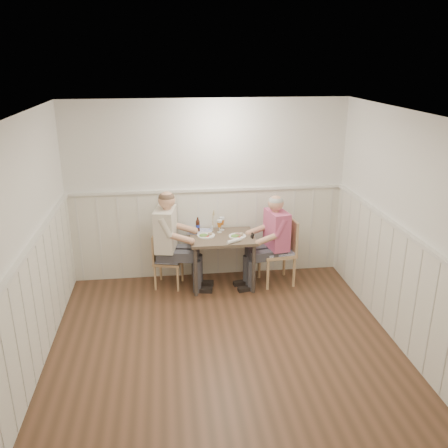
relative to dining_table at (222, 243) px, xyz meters
name	(u,v)px	position (x,y,z in m)	size (l,w,h in m)	color
ground_plane	(228,361)	(-0.16, -1.84, -0.65)	(4.50, 4.50, 0.00)	#4A3120
room_shell	(228,230)	(-0.16, -1.84, 0.87)	(4.04, 4.54, 2.60)	white
wainscot	(220,276)	(-0.16, -1.15, 0.04)	(4.00, 4.49, 1.34)	silver
dining_table	(222,243)	(0.00, 0.00, 0.00)	(0.90, 0.70, 0.75)	brown
chair_right	(281,248)	(0.85, -0.02, -0.12)	(0.51, 0.51, 0.97)	tan
chair_left	(165,258)	(-0.81, 0.07, -0.21)	(0.46, 0.46, 0.80)	tan
man_in_pink	(273,247)	(0.72, -0.06, -0.08)	(0.68, 0.48, 1.35)	#3F3F47
diner_cream	(170,248)	(-0.74, -0.02, -0.04)	(0.73, 0.52, 1.45)	#3F3F47
plate_man	(237,236)	(0.20, -0.06, 0.12)	(0.24, 0.24, 0.06)	white
plate_diner	(205,235)	(-0.24, 0.02, 0.12)	(0.25, 0.25, 0.06)	white
beer_glass_a	(222,222)	(0.02, 0.24, 0.23)	(0.08, 0.08, 0.20)	silver
beer_glass_b	(219,224)	(-0.02, 0.15, 0.23)	(0.08, 0.08, 0.19)	silver
beer_bottle	(198,225)	(-0.32, 0.23, 0.20)	(0.06, 0.06, 0.21)	black
rolled_napkin	(234,241)	(0.13, -0.26, 0.13)	(0.22, 0.15, 0.05)	white
grass_vase	(212,221)	(-0.12, 0.24, 0.25)	(0.04, 0.04, 0.33)	silver
gingham_mat	(200,231)	(-0.29, 0.22, 0.11)	(0.40, 0.35, 0.01)	#5D69B1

